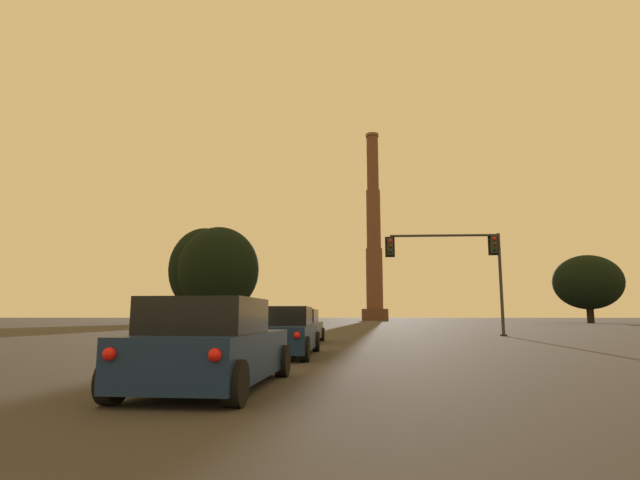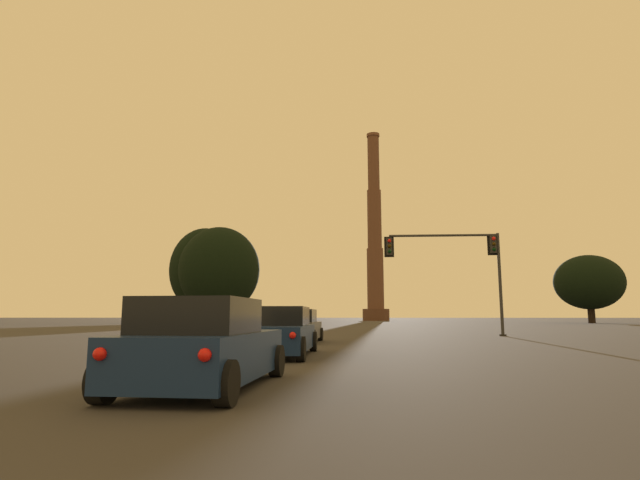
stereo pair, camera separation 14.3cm
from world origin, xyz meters
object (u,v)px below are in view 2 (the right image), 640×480
(hatchback_left_lane_front, at_px, (297,327))
(smokestack, at_px, (375,245))
(hatchback_left_lane_third, at_px, (205,347))
(traffic_light_overhead_right, at_px, (460,256))
(sedan_left_lane_second, at_px, (278,333))

(hatchback_left_lane_front, bearing_deg, smokestack, 87.35)
(hatchback_left_lane_third, relative_size, smokestack, 0.09)
(traffic_light_overhead_right, height_order, smokestack, smokestack)
(hatchback_left_lane_front, distance_m, traffic_light_overhead_right, 12.37)
(hatchback_left_lane_front, bearing_deg, traffic_light_overhead_right, 43.31)
(hatchback_left_lane_third, bearing_deg, traffic_light_overhead_right, 70.85)
(traffic_light_overhead_right, relative_size, smokestack, 0.15)
(sedan_left_lane_second, height_order, smokestack, smokestack)
(hatchback_left_lane_front, xyz_separation_m, traffic_light_overhead_right, (8.79, 7.73, 3.99))
(hatchback_left_lane_third, bearing_deg, sedan_left_lane_second, 91.09)
(smokestack, bearing_deg, traffic_light_overhead_right, -89.42)
(hatchback_left_lane_front, height_order, smokestack, smokestack)
(hatchback_left_lane_front, bearing_deg, sedan_left_lane_second, -86.16)
(sedan_left_lane_second, bearing_deg, hatchback_left_lane_third, -91.44)
(smokestack, bearing_deg, hatchback_left_lane_front, -94.67)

